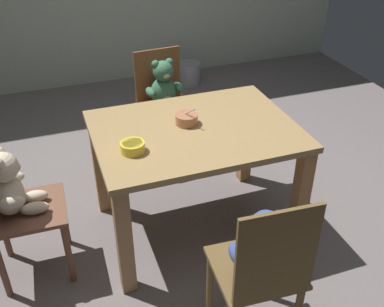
# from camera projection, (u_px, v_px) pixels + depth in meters

# --- Properties ---
(ground_plane) EXTENTS (5.20, 5.20, 0.04)m
(ground_plane) POSITION_uv_depth(u_px,v_px,m) (195.00, 227.00, 2.96)
(ground_plane) COLOR slate
(dining_table) EXTENTS (1.15, 0.85, 0.72)m
(dining_table) POSITION_uv_depth(u_px,v_px,m) (195.00, 148.00, 2.63)
(dining_table) COLOR #99794A
(dining_table) RESTS_ON ground_plane
(teddy_chair_far_center) EXTENTS (0.42, 0.43, 0.84)m
(teddy_chair_far_center) POSITION_uv_depth(u_px,v_px,m) (164.00, 94.00, 3.38)
(teddy_chair_far_center) COLOR brown
(teddy_chair_far_center) RESTS_ON ground_plane
(teddy_chair_near_front) EXTENTS (0.41, 0.39, 0.90)m
(teddy_chair_near_front) POSITION_uv_depth(u_px,v_px,m) (261.00, 258.00, 1.96)
(teddy_chair_near_front) COLOR brown
(teddy_chair_near_front) RESTS_ON ground_plane
(teddy_chair_near_left) EXTENTS (0.41, 0.39, 0.93)m
(teddy_chair_near_left) POSITION_uv_depth(u_px,v_px,m) (11.00, 195.00, 2.33)
(teddy_chair_near_left) COLOR brown
(teddy_chair_near_left) RESTS_ON ground_plane
(porridge_bowl_yellow_near_left) EXTENTS (0.13, 0.13, 0.05)m
(porridge_bowl_yellow_near_left) POSITION_uv_depth(u_px,v_px,m) (133.00, 147.00, 2.33)
(porridge_bowl_yellow_near_left) COLOR yellow
(porridge_bowl_yellow_near_left) RESTS_ON dining_table
(porridge_bowl_terracotta_center) EXTENTS (0.13, 0.14, 0.12)m
(porridge_bowl_terracotta_center) POSITION_uv_depth(u_px,v_px,m) (187.00, 119.00, 2.58)
(porridge_bowl_terracotta_center) COLOR #B46E4C
(porridge_bowl_terracotta_center) RESTS_ON dining_table
(metal_pail) EXTENTS (0.25, 0.25, 0.24)m
(metal_pail) POSITION_uv_depth(u_px,v_px,m) (189.00, 73.00, 4.79)
(metal_pail) COLOR #93969B
(metal_pail) RESTS_ON ground_plane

